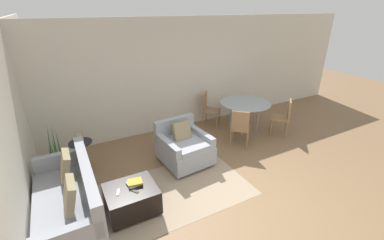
{
  "coord_description": "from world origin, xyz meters",
  "views": [
    {
      "loc": [
        -2.31,
        -2.47,
        2.94
      ],
      "look_at": [
        0.04,
        1.89,
        0.75
      ],
      "focal_mm": 24.0,
      "sensor_mm": 36.0,
      "label": 1
    }
  ],
  "objects_px": {
    "armchair": "(184,147)",
    "ottoman": "(132,199)",
    "potted_plant": "(58,166)",
    "side_table": "(82,150)",
    "couch": "(70,205)",
    "tv_remote_primary": "(134,191)",
    "tv_remote_secondary": "(118,192)",
    "dining_chair_near_right": "(284,115)",
    "dining_chair_far_left": "(208,107)",
    "book_stack": "(135,183)",
    "picture_frame": "(79,137)",
    "dining_table": "(245,105)",
    "dining_chair_near_left": "(240,126)"
  },
  "relations": [
    {
      "from": "ottoman",
      "to": "book_stack",
      "type": "xyz_separation_m",
      "value": [
        0.09,
        0.06,
        0.23
      ]
    },
    {
      "from": "couch",
      "to": "armchair",
      "type": "xyz_separation_m",
      "value": [
        2.18,
        0.68,
        0.01
      ]
    },
    {
      "from": "side_table",
      "to": "dining_chair_near_right",
      "type": "height_order",
      "value": "dining_chair_near_right"
    },
    {
      "from": "couch",
      "to": "dining_chair_near_right",
      "type": "xyz_separation_m",
      "value": [
        4.9,
        0.65,
        0.19
      ]
    },
    {
      "from": "dining_chair_near_left",
      "to": "ottoman",
      "type": "bearing_deg",
      "value": -162.97
    },
    {
      "from": "tv_remote_primary",
      "to": "tv_remote_secondary",
      "type": "relative_size",
      "value": 0.94
    },
    {
      "from": "armchair",
      "to": "ottoman",
      "type": "distance_m",
      "value": 1.6
    },
    {
      "from": "potted_plant",
      "to": "book_stack",
      "type": "bearing_deg",
      "value": -55.19
    },
    {
      "from": "armchair",
      "to": "tv_remote_secondary",
      "type": "height_order",
      "value": "armchair"
    },
    {
      "from": "dining_table",
      "to": "dining_chair_near_left",
      "type": "height_order",
      "value": "dining_chair_near_left"
    },
    {
      "from": "dining_table",
      "to": "dining_chair_near_right",
      "type": "relative_size",
      "value": 1.4
    },
    {
      "from": "side_table",
      "to": "dining_table",
      "type": "bearing_deg",
      "value": -0.84
    },
    {
      "from": "couch",
      "to": "dining_table",
      "type": "xyz_separation_m",
      "value": [
        4.23,
        1.32,
        0.35
      ]
    },
    {
      "from": "side_table",
      "to": "dining_chair_far_left",
      "type": "xyz_separation_m",
      "value": [
        3.22,
        0.62,
        0.1
      ]
    },
    {
      "from": "side_table",
      "to": "dining_chair_near_right",
      "type": "bearing_deg",
      "value": -9.07
    },
    {
      "from": "tv_remote_secondary",
      "to": "side_table",
      "type": "distance_m",
      "value": 1.6
    },
    {
      "from": "ottoman",
      "to": "tv_remote_secondary",
      "type": "height_order",
      "value": "tv_remote_secondary"
    },
    {
      "from": "tv_remote_primary",
      "to": "dining_table",
      "type": "distance_m",
      "value": 3.73
    },
    {
      "from": "potted_plant",
      "to": "side_table",
      "type": "distance_m",
      "value": 0.49
    },
    {
      "from": "book_stack",
      "to": "tv_remote_secondary",
      "type": "bearing_deg",
      "value": -164.87
    },
    {
      "from": "ottoman",
      "to": "picture_frame",
      "type": "distance_m",
      "value": 1.71
    },
    {
      "from": "armchair",
      "to": "dining_chair_far_left",
      "type": "height_order",
      "value": "dining_chair_far_left"
    },
    {
      "from": "couch",
      "to": "dining_chair_far_left",
      "type": "height_order",
      "value": "couch"
    },
    {
      "from": "book_stack",
      "to": "dining_chair_near_left",
      "type": "xyz_separation_m",
      "value": [
        2.63,
        0.77,
        0.06
      ]
    },
    {
      "from": "tv_remote_secondary",
      "to": "dining_chair_far_left",
      "type": "distance_m",
      "value": 3.63
    },
    {
      "from": "potted_plant",
      "to": "ottoman",
      "type": "bearing_deg",
      "value": -58.61
    },
    {
      "from": "tv_remote_secondary",
      "to": "potted_plant",
      "type": "distance_m",
      "value": 1.75
    },
    {
      "from": "dining_chair_near_right",
      "to": "dining_chair_far_left",
      "type": "distance_m",
      "value": 1.9
    },
    {
      "from": "tv_remote_primary",
      "to": "dining_chair_near_right",
      "type": "height_order",
      "value": "dining_chair_near_right"
    },
    {
      "from": "dining_chair_near_left",
      "to": "dining_chair_near_right",
      "type": "xyz_separation_m",
      "value": [
        1.34,
        0.0,
        0.0
      ]
    },
    {
      "from": "tv_remote_primary",
      "to": "tv_remote_secondary",
      "type": "height_order",
      "value": "same"
    },
    {
      "from": "tv_remote_secondary",
      "to": "dining_table",
      "type": "distance_m",
      "value": 3.89
    },
    {
      "from": "book_stack",
      "to": "dining_chair_near_right",
      "type": "height_order",
      "value": "dining_chair_near_right"
    },
    {
      "from": "potted_plant",
      "to": "dining_chair_near_right",
      "type": "distance_m",
      "value": 5.07
    },
    {
      "from": "dining_chair_far_left",
      "to": "book_stack",
      "type": "bearing_deg",
      "value": -141.24
    },
    {
      "from": "potted_plant",
      "to": "dining_chair_far_left",
      "type": "bearing_deg",
      "value": 9.7
    },
    {
      "from": "book_stack",
      "to": "dining_table",
      "type": "xyz_separation_m",
      "value": [
        3.3,
        1.44,
        0.22
      ]
    },
    {
      "from": "couch",
      "to": "dining_chair_far_left",
      "type": "distance_m",
      "value": 4.08
    },
    {
      "from": "couch",
      "to": "tv_remote_secondary",
      "type": "distance_m",
      "value": 0.69
    },
    {
      "from": "picture_frame",
      "to": "dining_chair_far_left",
      "type": "relative_size",
      "value": 0.23
    },
    {
      "from": "potted_plant",
      "to": "dining_chair_far_left",
      "type": "xyz_separation_m",
      "value": [
        3.66,
        0.63,
        0.29
      ]
    },
    {
      "from": "couch",
      "to": "ottoman",
      "type": "height_order",
      "value": "couch"
    },
    {
      "from": "potted_plant",
      "to": "dining_chair_near_right",
      "type": "xyz_separation_m",
      "value": [
        5.01,
        -0.72,
        0.29
      ]
    },
    {
      "from": "tv_remote_primary",
      "to": "side_table",
      "type": "relative_size",
      "value": 0.24
    },
    {
      "from": "armchair",
      "to": "picture_frame",
      "type": "distance_m",
      "value": 2.0
    },
    {
      "from": "couch",
      "to": "dining_chair_near_left",
      "type": "bearing_deg",
      "value": 10.28
    },
    {
      "from": "book_stack",
      "to": "picture_frame",
      "type": "xyz_separation_m",
      "value": [
        -0.59,
        1.5,
        0.24
      ]
    },
    {
      "from": "tv_remote_secondary",
      "to": "dining_chair_near_left",
      "type": "distance_m",
      "value": 3.02
    },
    {
      "from": "book_stack",
      "to": "picture_frame",
      "type": "distance_m",
      "value": 1.63
    },
    {
      "from": "potted_plant",
      "to": "picture_frame",
      "type": "bearing_deg",
      "value": 1.45
    }
  ]
}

